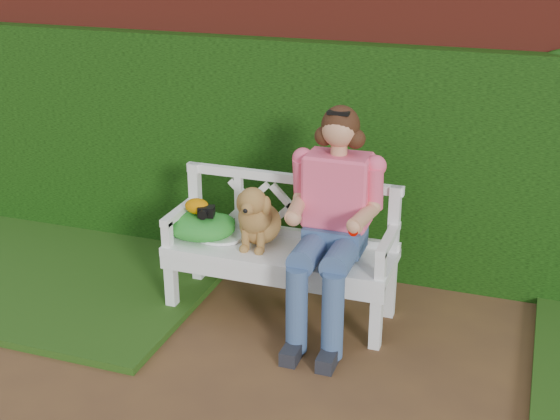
% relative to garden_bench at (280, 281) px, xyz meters
% --- Properties ---
extents(ground, '(60.00, 60.00, 0.00)m').
position_rel_garden_bench_xyz_m(ground, '(0.54, -0.89, -0.24)').
color(ground, '#4D311F').
extents(brick_wall, '(10.00, 0.30, 2.20)m').
position_rel_garden_bench_xyz_m(brick_wall, '(0.54, 1.01, 0.86)').
color(brick_wall, maroon).
rests_on(brick_wall, ground).
extents(ivy_hedge, '(10.00, 0.18, 1.70)m').
position_rel_garden_bench_xyz_m(ivy_hedge, '(0.54, 0.79, 0.61)').
color(ivy_hedge, '#235D12').
rests_on(ivy_hedge, ground).
extents(grass_left, '(2.60, 2.00, 0.05)m').
position_rel_garden_bench_xyz_m(grass_left, '(-1.86, 0.01, -0.21)').
color(grass_left, '#183C15').
rests_on(grass_left, ground).
extents(garden_bench, '(1.62, 0.72, 0.48)m').
position_rel_garden_bench_xyz_m(garden_bench, '(0.00, 0.00, 0.00)').
color(garden_bench, white).
rests_on(garden_bench, ground).
extents(seated_woman, '(0.90, 1.00, 1.45)m').
position_rel_garden_bench_xyz_m(seated_woman, '(0.37, -0.02, 0.49)').
color(seated_woman, '#DE2F67').
rests_on(seated_woman, ground).
extents(dog, '(0.42, 0.48, 0.44)m').
position_rel_garden_bench_xyz_m(dog, '(-0.15, 0.01, 0.46)').
color(dog, '#915F23').
rests_on(dog, garden_bench).
extents(tennis_racket, '(0.66, 0.43, 0.03)m').
position_rel_garden_bench_xyz_m(tennis_racket, '(-0.47, 0.01, 0.25)').
color(tennis_racket, white).
rests_on(tennis_racket, garden_bench).
extents(green_bag, '(0.59, 0.51, 0.17)m').
position_rel_garden_bench_xyz_m(green_bag, '(-0.58, -0.00, 0.32)').
color(green_bag, green).
rests_on(green_bag, garden_bench).
extents(camera_item, '(0.12, 0.10, 0.07)m').
position_rel_garden_bench_xyz_m(camera_item, '(-0.51, -0.03, 0.44)').
color(camera_item, black).
rests_on(camera_item, green_bag).
extents(baseball_glove, '(0.19, 0.16, 0.11)m').
position_rel_garden_bench_xyz_m(baseball_glove, '(-0.58, -0.01, 0.46)').
color(baseball_glove, '#C17000').
rests_on(baseball_glove, green_bag).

